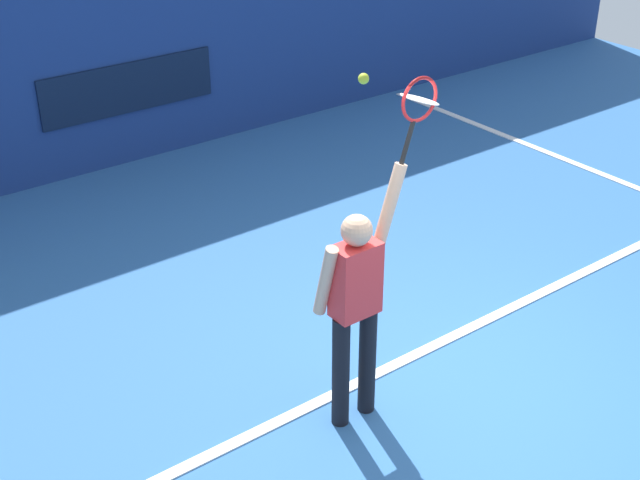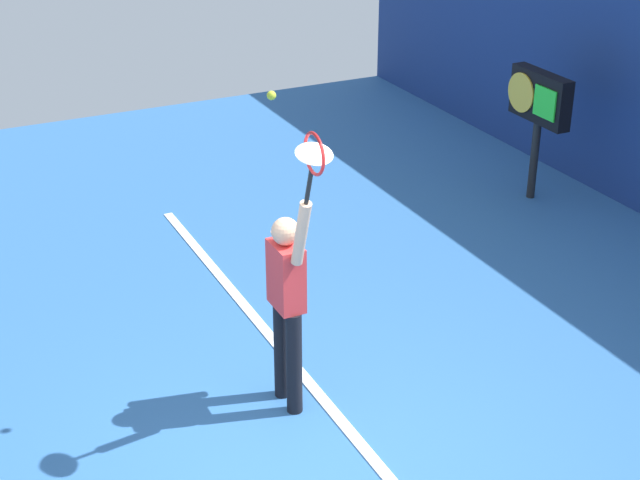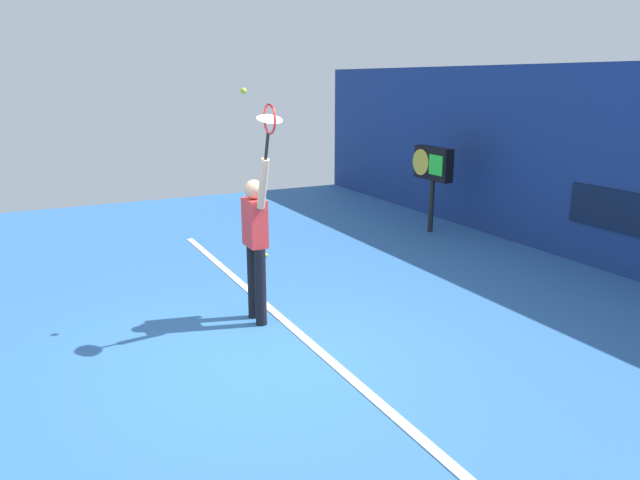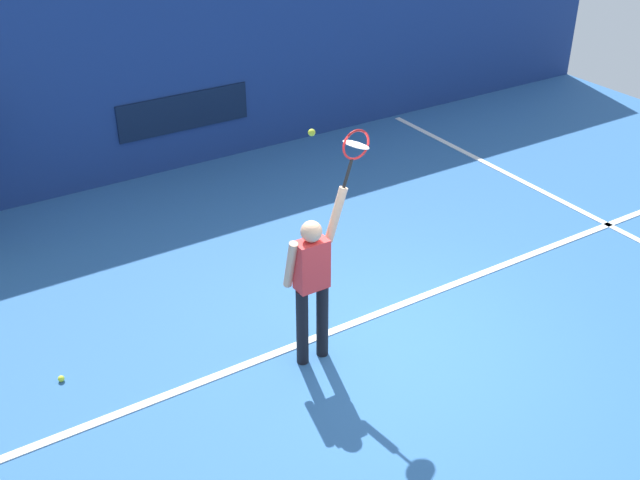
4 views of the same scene
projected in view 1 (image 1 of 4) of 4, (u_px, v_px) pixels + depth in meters
ground_plane at (465, 388)px, 6.91m from camera, size 18.00×18.00×0.00m
back_wall at (119, 38)px, 10.19m from camera, size 18.00×0.20×3.02m
sponsor_banner_center at (129, 88)px, 10.38m from camera, size 2.20×0.03×0.60m
court_baseline at (417, 354)px, 7.30m from camera, size 10.00×0.10×0.01m
court_sideline at (594, 171)px, 10.55m from camera, size 0.10×7.00×0.01m
tennis_player at (355, 302)px, 6.15m from camera, size 0.66×0.31×1.98m
tennis_racket at (418, 104)px, 5.77m from camera, size 0.39×0.27×0.63m
tennis_ball at (364, 79)px, 5.28m from camera, size 0.07×0.07×0.07m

